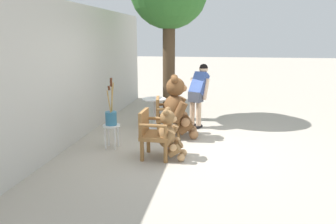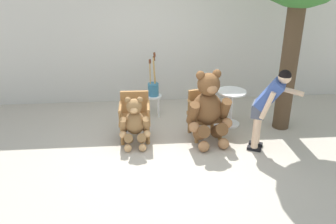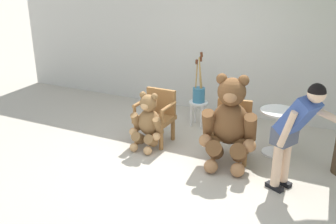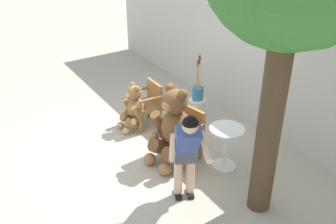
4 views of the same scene
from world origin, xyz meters
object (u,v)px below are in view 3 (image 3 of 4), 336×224
teddy_bear_large (230,122)px  white_stool (198,107)px  teddy_bear_small (148,121)px  person_visitor (295,127)px  round_side_table (277,127)px  wooden_chair_right (232,128)px  wooden_chair_left (156,115)px  brush_bucket (199,93)px

teddy_bear_large → white_stool: 1.52m
teddy_bear_small → person_visitor: 2.31m
white_stool → round_side_table: round_side_table is taller
wooden_chair_right → wooden_chair_left: bearing=180.0°
teddy_bear_large → wooden_chair_right: bearing=95.2°
white_stool → teddy_bear_small: bearing=-107.8°
person_visitor → teddy_bear_small: bearing=171.2°
brush_bucket → round_side_table: (1.50, -0.54, -0.19)m
wooden_chair_left → round_side_table: size_ratio=1.19×
teddy_bear_small → brush_bucket: (0.39, 1.20, 0.19)m
teddy_bear_large → teddy_bear_small: 1.33m
teddy_bear_small → white_stool: bearing=72.2°
teddy_bear_small → round_side_table: (1.89, 0.67, -0.00)m
teddy_bear_small → person_visitor: person_visitor is taller
round_side_table → person_visitor: bearing=-70.7°
teddy_bear_large → white_stool: size_ratio=2.93×
person_visitor → round_side_table: 1.16m
wooden_chair_right → person_visitor: (0.95, -0.64, 0.44)m
person_visitor → white_stool: person_visitor is taller
brush_bucket → round_side_table: bearing=-19.7°
white_stool → round_side_table: 1.60m
white_stool → brush_bucket: brush_bucket is taller
wooden_chair_right → person_visitor: 1.22m
teddy_bear_small → wooden_chair_right: bearing=12.7°
wooden_chair_right → brush_bucket: 1.30m
teddy_bear_large → teddy_bear_small: bearing=-178.3°
teddy_bear_large → brush_bucket: 1.49m
teddy_bear_large → round_side_table: (0.57, 0.63, -0.21)m
wooden_chair_right → round_side_table: bearing=32.2°
brush_bucket → teddy_bear_small: bearing=-107.8°
wooden_chair_left → wooden_chair_right: 1.29m
wooden_chair_left → teddy_bear_large: size_ratio=0.64×
wooden_chair_left → teddy_bear_small: teddy_bear_small is taller
teddy_bear_large → person_visitor: person_visitor is taller
wooden_chair_left → teddy_bear_small: size_ratio=0.94×
brush_bucket → round_side_table: brush_bucket is taller
person_visitor → wooden_chair_right: bearing=146.2°
wooden_chair_right → round_side_table: size_ratio=1.19×
wooden_chair_left → wooden_chair_right: same height
teddy_bear_small → round_side_table: 2.00m
wooden_chair_left → person_visitor: 2.37m
wooden_chair_left → person_visitor: (2.24, -0.64, 0.44)m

